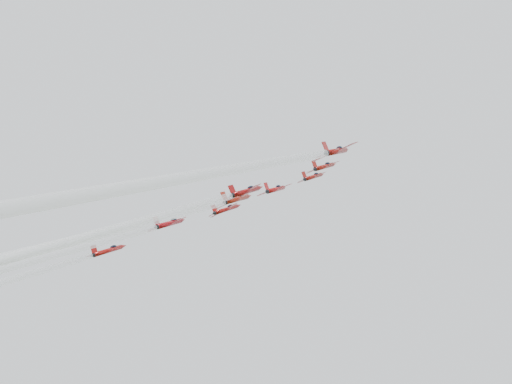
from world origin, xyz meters
The scene contains 7 objects.
jet_lead centered at (2.51, 25.93, 182.90)m, with size 9.48×11.55×9.15m.
jet_row2_left centered at (-15.86, 10.22, 170.57)m, with size 9.43×11.48×9.10m.
jet_row2_center centered at (-2.49, 14.20, 173.70)m, with size 10.22×12.44×9.86m.
jet_row2_right centered at (14.97, 9.42, 169.94)m, with size 8.93×10.87×8.61m.
jet_center centered at (-0.81, -43.15, 128.60)m, with size 10.23×88.53×69.89m.
jet_rear_right centered at (7.29, -45.51, 126.75)m, with size 8.98×77.74×61.37m.
jet_rear_farright centered at (28.66, -47.38, 125.28)m, with size 9.47×81.99×64.72m.
Camera 1 is at (65.14, -85.99, 84.22)m, focal length 40.00 mm.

